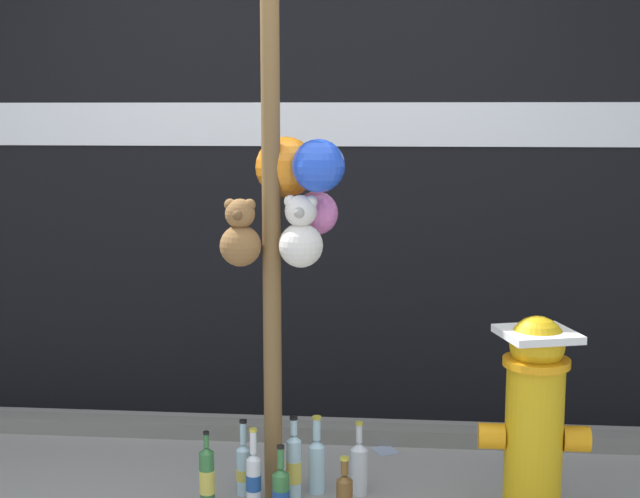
# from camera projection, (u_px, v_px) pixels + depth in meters

# --- Properties ---
(building_wall) EXTENTS (10.00, 0.21, 3.56)m
(building_wall) POSITION_uv_depth(u_px,v_px,m) (294.00, 80.00, 4.63)
(building_wall) COLOR black
(building_wall) RESTS_ON ground_plane
(curb_strip) EXTENTS (8.00, 0.12, 0.08)m
(curb_strip) POSITION_uv_depth(u_px,v_px,m) (285.00, 431.00, 4.45)
(curb_strip) COLOR slate
(curb_strip) RESTS_ON ground_plane
(memorial_post) EXTENTS (0.57, 0.36, 2.74)m
(memorial_post) POSITION_uv_depth(u_px,v_px,m) (284.00, 134.00, 3.52)
(memorial_post) COLOR brown
(memorial_post) RESTS_ON ground_plane
(fire_hydrant) EXTENTS (0.43, 0.34, 0.84)m
(fire_hydrant) POSITION_uv_depth(u_px,v_px,m) (534.00, 416.00, 3.48)
(fire_hydrant) COLOR gold
(fire_hydrant) RESTS_ON ground_plane
(bottle_0) EXTENTS (0.08, 0.08, 0.32)m
(bottle_0) POSITION_uv_depth(u_px,v_px,m) (359.00, 466.00, 3.81)
(bottle_0) COLOR silver
(bottle_0) RESTS_ON ground_plane
(bottle_1) EXTENTS (0.07, 0.07, 0.34)m
(bottle_1) POSITION_uv_depth(u_px,v_px,m) (317.00, 462.00, 3.82)
(bottle_1) COLOR #B2DBEA
(bottle_1) RESTS_ON ground_plane
(bottle_2) EXTENTS (0.06, 0.06, 0.34)m
(bottle_2) POSITION_uv_depth(u_px,v_px,m) (207.00, 479.00, 3.64)
(bottle_2) COLOR #337038
(bottle_2) RESTS_ON ground_plane
(bottle_3) EXTENTS (0.07, 0.07, 0.35)m
(bottle_3) POSITION_uv_depth(u_px,v_px,m) (294.00, 466.00, 3.76)
(bottle_3) COLOR #B2DBEA
(bottle_3) RESTS_ON ground_plane
(bottle_4) EXTENTS (0.07, 0.07, 0.31)m
(bottle_4) POSITION_uv_depth(u_px,v_px,m) (281.00, 493.00, 3.57)
(bottle_4) COLOR #337038
(bottle_4) RESTS_ON ground_plane
(bottle_5) EXTENTS (0.06, 0.06, 0.36)m
(bottle_5) POSITION_uv_depth(u_px,v_px,m) (254.00, 481.00, 3.59)
(bottle_5) COLOR silver
(bottle_5) RESTS_ON ground_plane
(bottle_6) EXTENTS (0.06, 0.06, 0.33)m
(bottle_6) POSITION_uv_depth(u_px,v_px,m) (244.00, 467.00, 3.80)
(bottle_6) COLOR #B2DBEA
(bottle_6) RESTS_ON ground_plane
(litter_2) EXTENTS (0.14, 0.15, 0.01)m
(litter_2) POSITION_uv_depth(u_px,v_px,m) (385.00, 450.00, 4.30)
(litter_2) COLOR #8C99B2
(litter_2) RESTS_ON ground_plane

